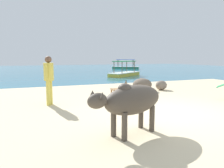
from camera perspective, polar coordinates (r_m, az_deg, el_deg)
sand_beach at (r=6.47m, az=14.06°, el=-7.53°), size 18.00×14.00×0.04m
water_surface at (r=27.38m, az=-13.71°, el=3.46°), size 60.00×36.00×0.03m
cow at (r=4.44m, az=5.24°, el=-4.30°), size 1.92×1.05×1.08m
low_bench_table at (r=7.69m, az=2.66°, el=-1.84°), size 0.80×0.51×0.48m
bottle at (r=7.71m, az=3.67°, el=-0.30°), size 0.07×0.07×0.30m
person_standing at (r=7.46m, az=-16.25°, el=1.87°), size 0.32×0.47×1.62m
shore_rock_large at (r=10.81m, az=12.79°, el=-0.32°), size 0.61×0.52×0.46m
shore_rock_medium at (r=9.79m, az=4.26°, el=-1.19°), size 0.56×0.60×0.37m
shore_rock_small at (r=10.31m, az=7.93°, el=-0.17°), size 1.15×1.08×0.60m
boat_yellow at (r=18.68m, az=3.29°, el=2.95°), size 3.66×3.08×1.29m
boat_green at (r=30.52m, az=3.58°, el=4.54°), size 3.63×3.13×1.29m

